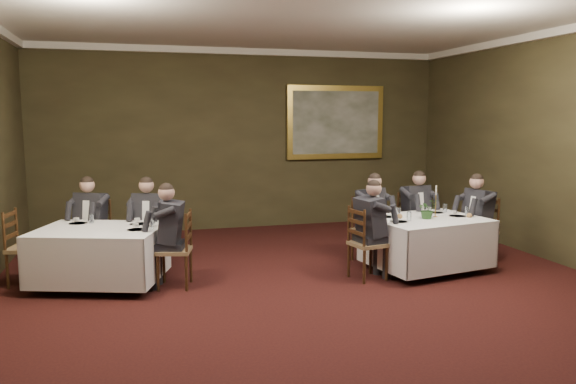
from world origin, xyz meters
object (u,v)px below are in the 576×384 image
diner_main_backright (415,223)px  centerpiece (427,208)px  chair_sec_endright (176,265)px  diner_main_endright (479,229)px  chair_sec_backleft (94,249)px  chair_main_backright (414,237)px  table_second (100,252)px  chair_main_backleft (369,242)px  diner_sec_backleft (92,234)px  diner_main_endleft (368,242)px  chair_sec_backright (150,250)px  chair_sec_endleft (27,263)px  diner_sec_endright (174,248)px  table_main (426,240)px  chair_main_endright (478,244)px  diner_sec_backright (150,235)px  diner_main_backleft (370,228)px  painting (336,122)px  chair_main_endleft (367,258)px  candlestick (436,205)px

diner_main_backright → centerpiece: diner_main_backright is taller
chair_sec_endright → centerpiece: (3.52, -0.20, 0.63)m
diner_main_endright → chair_sec_endright: 4.51m
chair_sec_backleft → chair_main_backright: bearing=-160.0°
table_second → diner_main_backright: (4.75, 0.38, 0.06)m
chair_main_backleft → diner_sec_backleft: 4.11m
diner_main_endleft → diner_sec_backleft: 3.95m
chair_main_backleft → chair_sec_backright: bearing=-29.4°
chair_main_backleft → centerpiece: centerpiece is taller
diner_main_backright → chair_sec_endleft: size_ratio=1.35×
diner_sec_endright → chair_sec_endleft: diner_sec_endright is taller
diner_sec_backleft → diner_main_backright: bearing=-160.0°
table_main → diner_sec_endright: bearing=177.3°
chair_main_backleft → chair_main_endright: (1.55, -0.56, 0.00)m
diner_main_endright → diner_sec_endright: bearing=80.4°
diner_sec_endright → table_main: bearing=-78.5°
chair_main_backleft → diner_sec_backleft: bearing=-31.7°
centerpiece → diner_sec_backright: bearing=163.4°
table_main → chair_sec_endleft: chair_sec_endleft is taller
chair_sec_backright → chair_sec_endleft: (-1.60, -0.31, 0.00)m
chair_sec_endright → diner_main_endright: bearing=-75.7°
diner_main_backleft → diner_main_endright: bearing=137.6°
chair_main_endright → table_main: bearing=90.2°
chair_main_backright → diner_sec_backleft: 4.93m
table_second → diner_main_endright: (5.45, -0.31, 0.06)m
chair_sec_backleft → painting: 5.50m
diner_sec_backright → chair_main_endright: bearing=-172.0°
diner_main_backright → painting: 3.31m
table_main → diner_main_endright: size_ratio=1.32×
chair_sec_backleft → chair_sec_endright: same height
diner_main_endleft → diner_sec_endright: bearing=-108.1°
chair_sec_endleft → diner_sec_backleft: bearing=138.1°
chair_main_endleft → chair_main_endright: size_ratio=1.00×
diner_sec_backleft → chair_sec_endleft: (-0.80, -0.57, -0.23)m
chair_main_endright → diner_sec_endright: size_ratio=0.74×
chair_main_endleft → diner_sec_endright: (-2.55, 0.34, 0.23)m
chair_main_endleft → centerpiece: bearing=87.4°
chair_main_endleft → diner_main_endright: 2.01m
chair_sec_backleft → centerpiece: bearing=-171.3°
diner_main_backright → candlestick: diner_main_backright is taller
chair_main_backleft → chair_sec_endleft: (-4.85, 0.07, 0.00)m
diner_main_backright → diner_sec_backleft: 4.93m
chair_sec_endright → painting: bearing=-30.2°
chair_main_backright → diner_main_endright: diner_main_endright is taller
diner_main_backright → diner_sec_backright: size_ratio=1.00×
diner_main_endright → diner_main_endleft: bearing=90.3°
chair_main_backleft → diner_main_backleft: 0.23m
diner_sec_backright → chair_sec_endleft: (-1.60, -0.30, -0.23)m
table_main → painting: 4.11m
chair_main_backright → candlestick: bearing=74.2°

